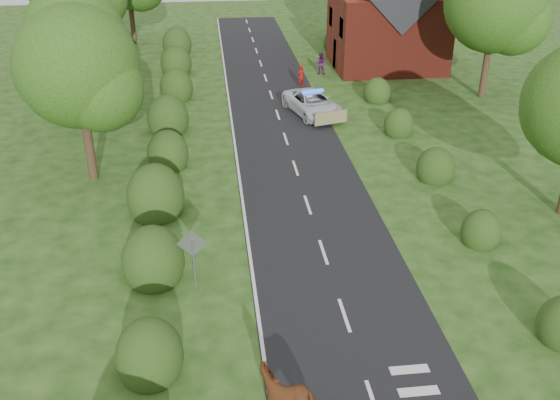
{
  "coord_description": "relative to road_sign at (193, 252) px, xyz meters",
  "views": [
    {
      "loc": [
        -4.13,
        -16.5,
        13.23
      ],
      "look_at": [
        -1.47,
        6.18,
        1.3
      ],
      "focal_mm": 40.0,
      "sensor_mm": 36.0,
      "label": 1
    }
  ],
  "objects": [
    {
      "name": "cow",
      "position": [
        2.55,
        -6.1,
        -0.96
      ],
      "size": [
        2.15,
        1.48,
        1.39
      ],
      "primitive_type": "imported",
      "rotation": [
        0.0,
        0.0,
        -1.81
      ],
      "color": "#5F2F17",
      "rests_on": "ground"
    },
    {
      "name": "road_markings",
      "position": [
        3.4,
        10.93,
        -1.63
      ],
      "size": [
        4.96,
        70.0,
        0.01
      ],
      "color": "white",
      "rests_on": "road"
    },
    {
      "name": "house",
      "position": [
        14.49,
        28.0,
        2.13
      ],
      "size": [
        8.0,
        7.4,
        9.17
      ],
      "color": "maroon",
      "rests_on": "ground"
    },
    {
      "name": "tree_right_b",
      "position": [
        19.29,
        19.84,
        4.28
      ],
      "size": [
        6.56,
        6.4,
        9.4
      ],
      "color": "#332316",
      "rests_on": "ground"
    },
    {
      "name": "pedestrian_red",
      "position": [
        7.26,
        23.54,
        -0.88
      ],
      "size": [
        0.68,
        0.61,
        1.55
      ],
      "primitive_type": "imported",
      "rotation": [
        0.0,
        0.0,
        3.69
      ],
      "color": "maroon",
      "rests_on": "ground"
    },
    {
      "name": "hedgerow_right",
      "position": [
        11.6,
        9.21,
        -1.1
      ],
      "size": [
        2.1,
        45.78,
        2.1
      ],
      "color": "#1C3214",
      "rests_on": "ground"
    },
    {
      "name": "road_sign",
      "position": [
        0.0,
        0.0,
        0.0
      ],
      "size": [
        1.06,
        0.08,
        2.53
      ],
      "color": "gray",
      "rests_on": "ground"
    },
    {
      "name": "police_van",
      "position": [
        7.15,
        17.87,
        -0.95
      ],
      "size": [
        3.61,
        5.51,
        1.55
      ],
      "rotation": [
        0.0,
        0.0,
        0.28
      ],
      "color": "silver",
      "rests_on": "ground"
    },
    {
      "name": "ground",
      "position": [
        5.0,
        -2.0,
        -1.65
      ],
      "size": [
        120.0,
        120.0,
        0.0
      ],
      "primitive_type": "plane",
      "color": "#1C4212"
    },
    {
      "name": "tree_left_b",
      "position": [
        -6.25,
        17.86,
        3.39
      ],
      "size": [
        5.74,
        5.6,
        8.07
      ],
      "color": "#332316",
      "rests_on": "ground"
    },
    {
      "name": "road",
      "position": [
        5.0,
        13.0,
        -1.64
      ],
      "size": [
        6.0,
        70.0,
        0.02
      ],
      "primitive_type": "cube",
      "color": "black",
      "rests_on": "ground"
    },
    {
      "name": "tree_left_a",
      "position": [
        -4.75,
        9.86,
        3.69
      ],
      "size": [
        5.74,
        5.6,
        8.38
      ],
      "color": "#332316",
      "rests_on": "ground"
    },
    {
      "name": "pedestrian_purple",
      "position": [
        9.18,
        26.6,
        -0.86
      ],
      "size": [
        0.9,
        0.78,
        1.6
      ],
      "primitive_type": "imported",
      "rotation": [
        0.0,
        0.0,
        2.89
      ],
      "color": "#4E1553",
      "rests_on": "ground"
    },
    {
      "name": "hedgerow_left",
      "position": [
        -1.51,
        9.69,
        -0.91
      ],
      "size": [
        2.75,
        50.41,
        3.0
      ],
      "color": "#1C3214",
      "rests_on": "ground"
    }
  ]
}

